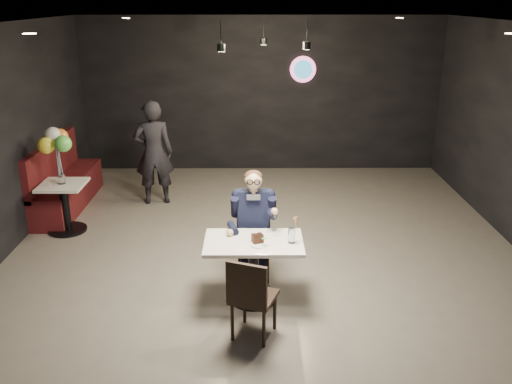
{
  "coord_description": "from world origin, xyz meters",
  "views": [
    {
      "loc": [
        -0.17,
        -6.13,
        3.31
      ],
      "look_at": [
        -0.13,
        -0.04,
        1.11
      ],
      "focal_mm": 38.0,
      "sensor_mm": 36.0,
      "label": 1
    }
  ],
  "objects_px": {
    "chair_near": "(254,295)",
    "side_table": "(65,206)",
    "booth_bench": "(66,175)",
    "sundae_glass": "(291,235)",
    "balloon_vase": "(62,179)",
    "main_table": "(254,271)",
    "seated_man": "(254,224)",
    "chair_far": "(254,243)",
    "passerby": "(154,153)"
  },
  "relations": [
    {
      "from": "main_table",
      "to": "balloon_vase",
      "type": "distance_m",
      "value": 3.45
    },
    {
      "from": "main_table",
      "to": "passerby",
      "type": "distance_m",
      "value": 3.63
    },
    {
      "from": "passerby",
      "to": "balloon_vase",
      "type": "bearing_deg",
      "value": 37.73
    },
    {
      "from": "chair_far",
      "to": "chair_near",
      "type": "height_order",
      "value": "same"
    },
    {
      "from": "main_table",
      "to": "chair_near",
      "type": "distance_m",
      "value": 0.68
    },
    {
      "from": "seated_man",
      "to": "balloon_vase",
      "type": "bearing_deg",
      "value": 152.68
    },
    {
      "from": "main_table",
      "to": "side_table",
      "type": "bearing_deg",
      "value": 144.48
    },
    {
      "from": "main_table",
      "to": "balloon_vase",
      "type": "xyz_separation_m",
      "value": [
        -2.79,
        1.99,
        0.45
      ]
    },
    {
      "from": "chair_far",
      "to": "passerby",
      "type": "distance_m",
      "value": 3.15
    },
    {
      "from": "passerby",
      "to": "sundae_glass",
      "type": "bearing_deg",
      "value": 113.52
    },
    {
      "from": "sundae_glass",
      "to": "booth_bench",
      "type": "bearing_deg",
      "value": 139.12
    },
    {
      "from": "balloon_vase",
      "to": "seated_man",
      "type": "bearing_deg",
      "value": -27.32
    },
    {
      "from": "booth_bench",
      "to": "chair_far",
      "type": "bearing_deg",
      "value": -38.32
    },
    {
      "from": "sundae_glass",
      "to": "balloon_vase",
      "type": "bearing_deg",
      "value": 147.61
    },
    {
      "from": "seated_man",
      "to": "passerby",
      "type": "distance_m",
      "value": 3.12
    },
    {
      "from": "chair_near",
      "to": "balloon_vase",
      "type": "bearing_deg",
      "value": 157.08
    },
    {
      "from": "chair_far",
      "to": "side_table",
      "type": "bearing_deg",
      "value": 152.68
    },
    {
      "from": "chair_far",
      "to": "booth_bench",
      "type": "bearing_deg",
      "value": 141.68
    },
    {
      "from": "chair_near",
      "to": "side_table",
      "type": "bearing_deg",
      "value": 157.08
    },
    {
      "from": "balloon_vase",
      "to": "passerby",
      "type": "height_order",
      "value": "passerby"
    },
    {
      "from": "chair_near",
      "to": "passerby",
      "type": "xyz_separation_m",
      "value": [
        -1.65,
        3.87,
        0.42
      ]
    },
    {
      "from": "chair_near",
      "to": "booth_bench",
      "type": "height_order",
      "value": "booth_bench"
    },
    {
      "from": "side_table",
      "to": "sundae_glass",
      "type": "bearing_deg",
      "value": -32.39
    },
    {
      "from": "chair_far",
      "to": "balloon_vase",
      "type": "relative_size",
      "value": 6.1
    },
    {
      "from": "main_table",
      "to": "seated_man",
      "type": "relative_size",
      "value": 0.76
    },
    {
      "from": "chair_far",
      "to": "balloon_vase",
      "type": "distance_m",
      "value": 3.16
    },
    {
      "from": "sundae_glass",
      "to": "chair_far",
      "type": "bearing_deg",
      "value": 125.14
    },
    {
      "from": "seated_man",
      "to": "balloon_vase",
      "type": "distance_m",
      "value": 3.14
    },
    {
      "from": "balloon_vase",
      "to": "passerby",
      "type": "distance_m",
      "value": 1.66
    },
    {
      "from": "side_table",
      "to": "passerby",
      "type": "bearing_deg",
      "value": 46.78
    },
    {
      "from": "chair_far",
      "to": "side_table",
      "type": "height_order",
      "value": "chair_far"
    },
    {
      "from": "booth_bench",
      "to": "passerby",
      "type": "bearing_deg",
      "value": 8.21
    },
    {
      "from": "booth_bench",
      "to": "seated_man",
      "type": "bearing_deg",
      "value": -38.32
    },
    {
      "from": "chair_near",
      "to": "passerby",
      "type": "height_order",
      "value": "passerby"
    },
    {
      "from": "main_table",
      "to": "passerby",
      "type": "height_order",
      "value": "passerby"
    },
    {
      "from": "chair_far",
      "to": "seated_man",
      "type": "distance_m",
      "value": 0.26
    },
    {
      "from": "chair_near",
      "to": "sundae_glass",
      "type": "bearing_deg",
      "value": 77.46
    },
    {
      "from": "chair_near",
      "to": "passerby",
      "type": "relative_size",
      "value": 0.53
    },
    {
      "from": "chair_far",
      "to": "side_table",
      "type": "relative_size",
      "value": 1.16
    },
    {
      "from": "seated_man",
      "to": "balloon_vase",
      "type": "xyz_separation_m",
      "value": [
        -2.79,
        1.44,
        0.11
      ]
    },
    {
      "from": "main_table",
      "to": "chair_near",
      "type": "height_order",
      "value": "chair_near"
    },
    {
      "from": "main_table",
      "to": "balloon_vase",
      "type": "height_order",
      "value": "balloon_vase"
    },
    {
      "from": "chair_near",
      "to": "sundae_glass",
      "type": "height_order",
      "value": "sundae_glass"
    },
    {
      "from": "sundae_glass",
      "to": "side_table",
      "type": "distance_m",
      "value": 3.82
    },
    {
      "from": "chair_near",
      "to": "booth_bench",
      "type": "xyz_separation_m",
      "value": [
        -3.09,
        3.67,
        0.1
      ]
    },
    {
      "from": "chair_near",
      "to": "side_table",
      "type": "height_order",
      "value": "chair_near"
    },
    {
      "from": "chair_far",
      "to": "booth_bench",
      "type": "height_order",
      "value": "booth_bench"
    },
    {
      "from": "seated_man",
      "to": "sundae_glass",
      "type": "xyz_separation_m",
      "value": [
        0.42,
        -0.59,
        0.12
      ]
    },
    {
      "from": "seated_man",
      "to": "main_table",
      "type": "bearing_deg",
      "value": -90.0
    },
    {
      "from": "seated_man",
      "to": "booth_bench",
      "type": "relative_size",
      "value": 0.65
    }
  ]
}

